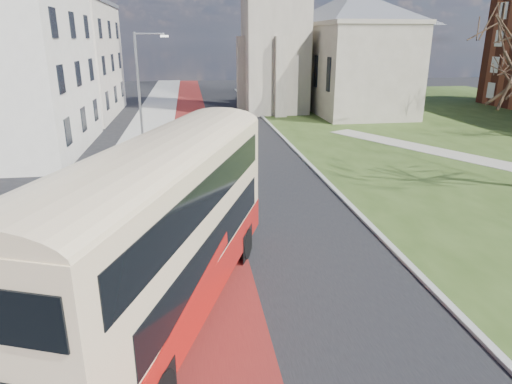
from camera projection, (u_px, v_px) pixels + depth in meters
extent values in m
plane|color=black|center=(243.00, 299.00, 14.20)|extent=(160.00, 160.00, 0.00)
cube|color=black|center=(231.00, 150.00, 33.17)|extent=(9.00, 120.00, 0.01)
cube|color=#591414|center=(194.00, 152.00, 32.79)|extent=(3.40, 120.00, 0.01)
cube|color=gray|center=(140.00, 153.00, 32.26)|extent=(4.00, 120.00, 0.12)
cube|color=#999993|center=(168.00, 152.00, 32.53)|extent=(0.25, 120.00, 0.13)
cube|color=#999993|center=(287.00, 142.00, 35.65)|extent=(0.25, 80.00, 0.13)
cylinder|color=#0C3517|center=(153.00, 223.00, 17.20)|extent=(0.04, 24.00, 0.04)
cylinder|color=#0C3517|center=(155.00, 246.00, 17.50)|extent=(0.04, 24.00, 0.04)
cube|color=gray|center=(350.00, 69.00, 50.68)|extent=(9.00, 18.00, 9.00)
cube|color=beige|center=(61.00, 62.00, 46.17)|extent=(10.00, 16.00, 11.00)
cube|color=#565960|center=(53.00, 1.00, 44.34)|extent=(10.30, 16.30, 0.50)
cylinder|color=gray|center=(140.00, 98.00, 29.16)|extent=(0.16, 0.16, 8.00)
cylinder|color=gray|center=(149.00, 34.00, 28.04)|extent=(1.80, 0.10, 0.10)
cube|color=silver|center=(164.00, 36.00, 28.21)|extent=(0.50, 0.18, 0.12)
cube|color=#A3130F|center=(167.00, 282.00, 13.01)|extent=(6.83, 12.25, 1.09)
cube|color=beige|center=(162.00, 212.00, 12.33)|extent=(6.78, 12.18, 3.17)
cube|color=black|center=(125.00, 236.00, 13.22)|extent=(3.51, 9.26, 1.04)
cube|color=black|center=(216.00, 245.00, 12.67)|extent=(3.51, 9.26, 1.04)
cube|color=black|center=(114.00, 186.00, 12.39)|extent=(3.85, 10.16, 0.98)
cube|color=black|center=(210.00, 192.00, 11.84)|extent=(3.85, 10.16, 0.98)
cube|color=black|center=(224.00, 182.00, 18.19)|extent=(2.33, 0.94, 1.15)
cube|color=black|center=(223.00, 142.00, 17.67)|extent=(2.33, 0.94, 0.98)
cube|color=orange|center=(223.00, 126.00, 17.47)|extent=(1.86, 0.78, 0.33)
cylinder|color=black|center=(179.00, 238.00, 17.23)|extent=(0.71, 1.18, 1.14)
cylinder|color=black|center=(244.00, 244.00, 16.72)|extent=(0.71, 1.18, 1.14)
cylinder|color=black|center=(51.00, 378.00, 10.09)|extent=(0.71, 1.18, 1.14)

